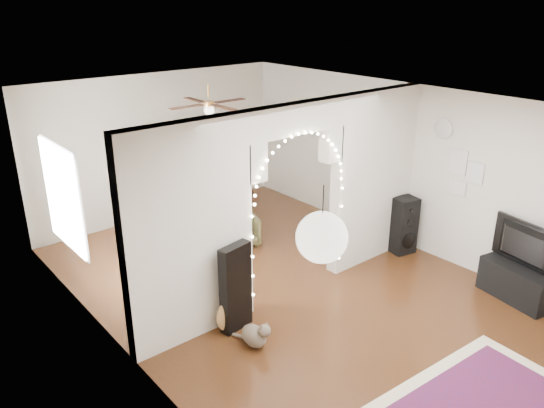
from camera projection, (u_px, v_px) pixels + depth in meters
floor at (293, 289)px, 7.68m from camera, size 7.50×7.50×0.00m
ceiling at (296, 103)px, 6.69m from camera, size 5.00×7.50×0.02m
wall_back at (159, 146)px, 9.87m from camera, size 5.00×0.02×2.70m
wall_left at (121, 256)px, 5.70m from camera, size 0.02×7.50×2.70m
wall_right at (407, 167)px, 8.68m from camera, size 0.02×7.50×2.70m
divider_wall at (294, 197)px, 7.16m from camera, size 5.00×0.20×2.70m
fairy_lights at (301, 191)px, 7.02m from camera, size 1.64×0.04×1.60m
window at (62, 197)px, 6.95m from camera, size 0.04×1.20×1.40m
wall_clock at (444, 129)px, 7.96m from camera, size 0.03×0.31×0.31m
picture_frames at (462, 173)px, 7.90m from camera, size 0.02×0.50×0.70m
paper_lantern at (322, 237)px, 4.01m from camera, size 0.40×0.40×0.40m
ceiling_fan at (209, 104)px, 8.23m from camera, size 1.10×1.10×0.30m
guitar_case at (236, 288)px, 6.58m from camera, size 0.46×0.22×1.16m
acoustic_guitar at (229, 301)px, 6.58m from camera, size 0.40×0.19×0.96m
tabby_cat at (255, 335)px, 6.37m from camera, size 0.33×0.57×0.38m
floor_speaker at (404, 225)px, 8.64m from camera, size 0.43×0.39×0.95m
media_console at (516, 283)px, 7.34m from camera, size 0.58×1.06×0.50m
tv at (523, 247)px, 7.13m from camera, size 0.34×1.08×0.62m
bookcase at (169, 175)px, 9.90m from camera, size 1.68×0.77×1.67m
dining_table at (178, 214)px, 8.56m from camera, size 1.26×0.89×0.76m
flower_vase at (178, 204)px, 8.50m from camera, size 0.20×0.20×0.19m
dining_chair_left at (151, 244)px, 8.44m from camera, size 0.62×0.64×0.55m
dining_chair_right at (240, 230)px, 8.97m from camera, size 0.69×0.70×0.52m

